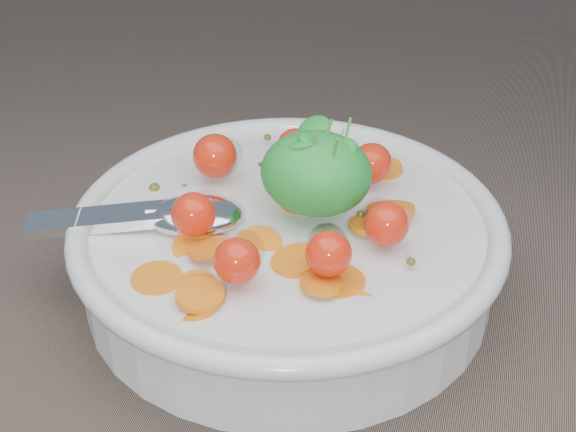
# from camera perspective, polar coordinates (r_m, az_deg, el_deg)

# --- Properties ---
(ground) EXTENTS (6.00, 6.00, 0.00)m
(ground) POSITION_cam_1_polar(r_m,az_deg,el_deg) (0.56, -2.67, -5.46)
(ground) COLOR brown
(ground) RESTS_ON ground
(bowl) EXTENTS (0.32, 0.29, 0.12)m
(bowl) POSITION_cam_1_polar(r_m,az_deg,el_deg) (0.55, -0.01, -2.05)
(bowl) COLOR silver
(bowl) RESTS_ON ground
(napkin) EXTENTS (0.18, 0.16, 0.01)m
(napkin) POSITION_cam_1_polar(r_m,az_deg,el_deg) (0.70, 2.98, 3.16)
(napkin) COLOR white
(napkin) RESTS_ON ground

